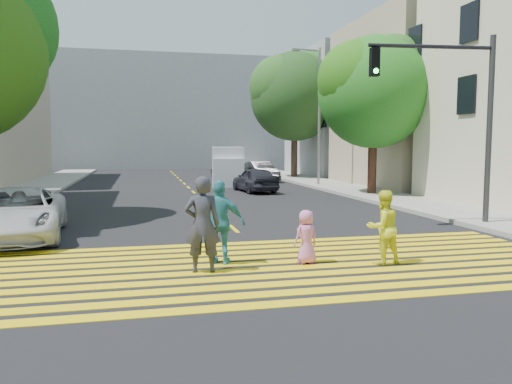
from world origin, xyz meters
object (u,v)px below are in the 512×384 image
object	(u,v)px
pedestrian_man	(202,224)
traffic_signal	(457,104)
pedestrian_woman	(383,227)
pedestrian_child	(306,237)
silver_car	(226,170)
white_sedan	(17,214)
dark_car_parked	(260,171)
white_van	(227,167)
tree_right_far	(296,92)
tree_right_near	(375,86)
pedestrian_extra	(220,222)
dark_car_near	(255,180)

from	to	relation	value
pedestrian_man	traffic_signal	distance (m)	9.44
pedestrian_woman	pedestrian_child	size ratio (longest dim) A/B	1.36
silver_car	white_sedan	bearing A→B (deg)	62.92
pedestrian_woman	dark_car_parked	xyz separation A→B (m)	(3.03, 23.95, -0.10)
pedestrian_child	traffic_signal	distance (m)	7.62
pedestrian_child	white_van	distance (m)	21.45
dark_car_parked	white_van	distance (m)	3.52
tree_right_far	pedestrian_man	distance (m)	28.59
pedestrian_man	dark_car_parked	bearing A→B (deg)	-100.10
dark_car_parked	white_van	bearing A→B (deg)	-147.12
pedestrian_man	pedestrian_woman	distance (m)	3.83
pedestrian_woman	white_van	distance (m)	21.74
silver_car	white_van	xyz separation A→B (m)	(-0.92, -5.90, 0.52)
tree_right_near	pedestrian_extra	distance (m)	16.39
pedestrian_extra	white_sedan	size ratio (longest dim) A/B	0.36
silver_car	white_van	world-z (taller)	white_van
tree_right_far	pedestrian_woman	bearing A→B (deg)	-103.42
pedestrian_man	white_van	xyz separation A→B (m)	(4.16, 21.59, 0.17)
pedestrian_man	pedestrian_extra	size ratio (longest dim) A/B	1.07
pedestrian_man	tree_right_near	bearing A→B (deg)	-121.60
pedestrian_man	dark_car_parked	distance (m)	24.78
dark_car_near	silver_car	world-z (taller)	dark_car_near
tree_right_near	dark_car_near	distance (m)	7.80
pedestrian_extra	pedestrian_woman	bearing A→B (deg)	-170.46
pedestrian_child	silver_car	xyz separation A→B (m)	(2.84, 27.26, 0.03)
pedestrian_extra	white_sedan	xyz separation A→B (m)	(-4.89, 4.03, -0.21)
pedestrian_man	dark_car_parked	xyz separation A→B (m)	(6.86, 23.81, -0.28)
tree_right_far	dark_car_near	bearing A→B (deg)	-118.46
white_sedan	dark_car_parked	bearing A→B (deg)	54.50
dark_car_parked	silver_car	bearing A→B (deg)	109.26
pedestrian_man	pedestrian_extra	bearing A→B (deg)	-121.11
tree_right_far	pedestrian_extra	distance (m)	27.90
tree_right_near	dark_car_parked	xyz separation A→B (m)	(-3.21, 10.72, -4.70)
tree_right_far	white_van	xyz separation A→B (m)	(-5.95, -4.59, -5.31)
pedestrian_child	silver_car	world-z (taller)	silver_car
pedestrian_child	white_sedan	distance (m)	8.00
pedestrian_extra	pedestrian_child	bearing A→B (deg)	-169.63
white_van	traffic_signal	distance (m)	18.47
dark_car_near	traffic_signal	bearing A→B (deg)	98.30
white_van	traffic_signal	bearing A→B (deg)	-69.49
pedestrian_extra	traffic_signal	xyz separation A→B (m)	(7.74, 3.16, 2.87)
dark_car_parked	white_van	size ratio (longest dim) A/B	0.79
white_sedan	tree_right_far	bearing A→B (deg)	50.98
tree_right_far	pedestrian_extra	xyz separation A→B (m)	(-9.66, -25.59, -5.55)
dark_car_near	dark_car_parked	xyz separation A→B (m)	(2.10, 7.49, 0.02)
tree_right_near	white_van	size ratio (longest dim) A/B	1.51
tree_right_near	traffic_signal	size ratio (longest dim) A/B	1.36
tree_right_far	silver_car	distance (m)	7.81
tree_right_near	pedestrian_man	bearing A→B (deg)	-127.56
pedestrian_woman	pedestrian_extra	world-z (taller)	pedestrian_extra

